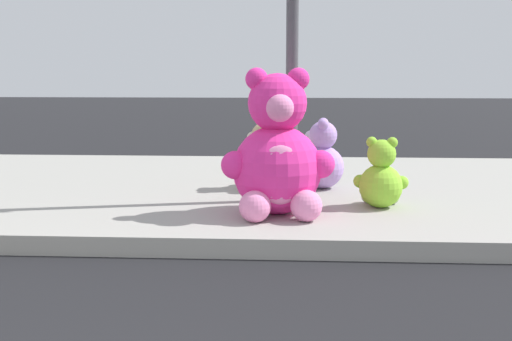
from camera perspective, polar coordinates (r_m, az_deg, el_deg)
name	(u,v)px	position (r m, az deg, el deg)	size (l,w,h in m)	color
sidewalk	(196,191)	(6.80, -5.31, -1.81)	(28.00, 4.40, 0.15)	#9E9B93
sign_pole	(293,11)	(5.83, 3.26, 13.93)	(0.56, 0.11, 3.20)	#4C4C51
plush_pink_large	(278,157)	(5.27, 1.92, 1.23)	(0.93, 0.83, 1.21)	#F22D93
plush_lime	(381,179)	(5.69, 11.02, -0.75)	(0.48, 0.43, 0.62)	#8CD133
plush_tan	(263,161)	(6.46, 0.61, 0.84)	(0.48, 0.54, 0.70)	tan
plush_lavender	(320,161)	(6.51, 5.74, 0.88)	(0.48, 0.55, 0.71)	#B28CD8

